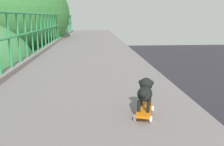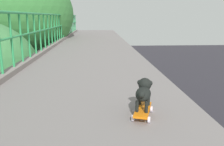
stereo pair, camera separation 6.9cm
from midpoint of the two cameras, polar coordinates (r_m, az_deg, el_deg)
name	(u,v)px [view 2 (the right image)]	position (r m, az deg, el deg)	size (l,w,h in m)	color
roadside_tree_far	(17,15)	(12.87, -22.27, 13.11)	(5.63, 5.63, 9.77)	brown
toy_skateboard	(143,110)	(2.62, 8.38, -9.11)	(0.29, 0.48, 0.09)	orange
small_dog	(144,91)	(2.58, 8.60, -4.46)	(0.25, 0.40, 0.32)	black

